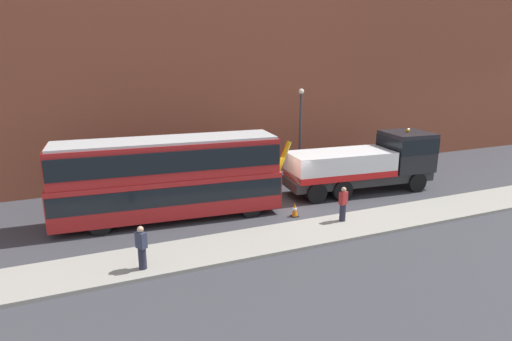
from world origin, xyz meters
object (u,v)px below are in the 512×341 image
Objects in this scene: pedestrian_onlooker at (142,248)px; traffic_cone_near_bus at (295,210)px; double_decker_bus at (168,176)px; street_lamp at (300,125)px; recovery_tow_truck at (367,162)px; pedestrian_bystander at (343,204)px.

traffic_cone_near_bus is (8.03, 2.95, -0.64)m from pedestrian_onlooker.
double_decker_bus is 1.92× the size of street_lamp.
pedestrian_onlooker is at bearing -108.08° from double_decker_bus.
recovery_tow_truck is 11.81m from double_decker_bus.
street_lamp is at bearing 59.91° from traffic_cone_near_bus.
double_decker_bus is at bearing -175.55° from recovery_tow_truck.
double_decker_bus is 15.52× the size of traffic_cone_near_bus.
recovery_tow_truck is at bearing 20.00° from traffic_cone_near_bus.
pedestrian_bystander is 2.38× the size of traffic_cone_near_bus.
street_lamp is at bearing 119.07° from recovery_tow_truck.
recovery_tow_truck is at bearing -11.66° from pedestrian_onlooker.
traffic_cone_near_bus is at bearing -155.36° from recovery_tow_truck.
double_decker_bus is (-11.80, 0.04, 0.47)m from recovery_tow_truck.
pedestrian_onlooker is 1.00× the size of pedestrian_bystander.
traffic_cone_near_bus is (-1.68, 1.76, -0.64)m from pedestrian_bystander.
pedestrian_bystander is 0.29× the size of street_lamp.
pedestrian_bystander is (7.55, -3.96, -1.25)m from double_decker_bus.
double_decker_bus reaches higher than pedestrian_onlooker.
pedestrian_bystander is 2.52m from traffic_cone_near_bus.
double_decker_bus reaches higher than traffic_cone_near_bus.
pedestrian_onlooker reaches higher than traffic_cone_near_bus.
street_lamp is at bearing 29.36° from double_decker_bus.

